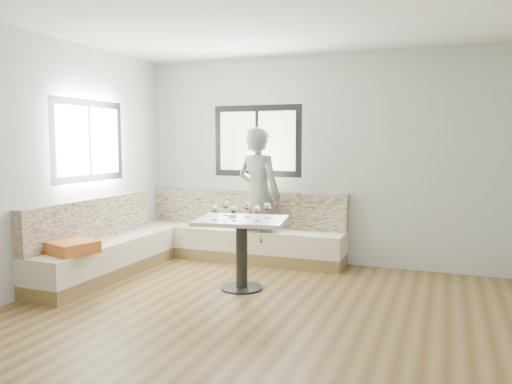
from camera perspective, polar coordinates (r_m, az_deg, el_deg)
room at (r=4.48m, az=-1.11°, el=2.86°), size 5.01×5.01×2.81m
banquette at (r=6.65m, az=-8.19°, el=-5.63°), size 2.90×2.80×0.95m
table at (r=5.55m, az=-1.65°, el=-5.09°), size 1.08×0.90×0.79m
person at (r=6.68m, az=0.35°, el=-0.45°), size 0.77×0.62×1.83m
olive_ramekin at (r=5.63m, az=-2.72°, el=-2.69°), size 0.10×0.10×0.04m
wine_glass_a at (r=5.42m, az=-4.72°, el=-1.94°), size 0.08×0.08×0.17m
wine_glass_b at (r=5.34m, az=-2.57°, el=-2.04°), size 0.08×0.08×0.17m
wine_glass_c at (r=5.34m, az=0.09°, el=-2.03°), size 0.08×0.08×0.17m
wine_glass_d at (r=5.60m, az=-1.01°, el=-1.66°), size 0.08×0.08×0.17m
wine_glass_e at (r=5.54m, az=1.32°, el=-1.75°), size 0.08×0.08×0.17m
wine_glass_f at (r=5.73m, az=-3.47°, el=-1.50°), size 0.08×0.08×0.17m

